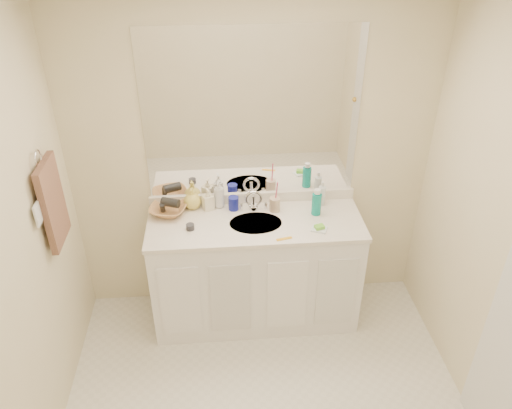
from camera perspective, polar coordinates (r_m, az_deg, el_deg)
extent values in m
cube|color=white|center=(1.95, 2.58, 19.02)|extent=(2.60, 2.60, 0.02)
cube|color=beige|center=(3.58, -0.44, 4.77)|extent=(2.60, 0.02, 2.40)
cube|color=beige|center=(2.71, -27.02, -9.43)|extent=(0.02, 2.60, 2.40)
cube|color=white|center=(3.78, -0.06, -7.67)|extent=(1.50, 0.55, 0.85)
cube|color=white|center=(3.52, -0.07, -2.13)|extent=(1.52, 0.57, 0.03)
cube|color=white|center=(3.71, -0.41, 0.81)|extent=(1.52, 0.03, 0.08)
cylinder|color=beige|center=(3.50, -0.04, -2.27)|extent=(0.37, 0.37, 0.02)
cylinder|color=silver|center=(3.61, -0.28, 0.20)|extent=(0.02, 0.02, 0.11)
cube|color=white|center=(3.43, -0.46, 10.09)|extent=(1.48, 0.01, 1.20)
cylinder|color=navy|center=(3.62, -2.58, 0.14)|extent=(0.08, 0.08, 0.10)
cylinder|color=#C7A98C|center=(3.60, 2.16, 0.02)|extent=(0.09, 0.09, 0.10)
cylinder|color=#E43C67|center=(3.55, 2.35, 1.37)|extent=(0.02, 0.03, 0.18)
cylinder|color=#0B8F81|center=(3.57, 6.93, 0.04)|extent=(0.09, 0.09, 0.16)
cylinder|color=silver|center=(3.70, 7.52, 1.01)|extent=(0.06, 0.06, 0.14)
cube|color=white|center=(3.45, 7.24, -2.80)|extent=(0.13, 0.12, 0.01)
cube|color=#6DCA31|center=(3.44, 7.26, -2.55)|extent=(0.07, 0.06, 0.02)
cube|color=#F6AB19|center=(3.34, 3.24, -3.92)|extent=(0.11, 0.05, 0.00)
cylinder|color=#2C2C32|center=(3.45, -7.53, -2.55)|extent=(0.07, 0.07, 0.04)
imported|color=silver|center=(3.63, -4.26, 1.22)|extent=(0.09, 0.09, 0.21)
imported|color=#F2E8C5|center=(3.62, -5.53, 0.63)|extent=(0.10, 0.10, 0.17)
imported|color=#E3CE58|center=(3.65, -7.31, 0.72)|extent=(0.14, 0.14, 0.16)
imported|color=#B27B48|center=(3.63, -9.98, -0.57)|extent=(0.32, 0.32, 0.06)
cylinder|color=black|center=(3.60, -9.75, 0.23)|extent=(0.14, 0.11, 0.06)
torus|color=silver|center=(3.12, -23.65, 4.82)|extent=(0.01, 0.11, 0.11)
cube|color=brown|center=(3.25, -22.20, 0.15)|extent=(0.04, 0.32, 0.55)
cube|color=white|center=(3.07, -23.67, -1.02)|extent=(0.01, 0.08, 0.13)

